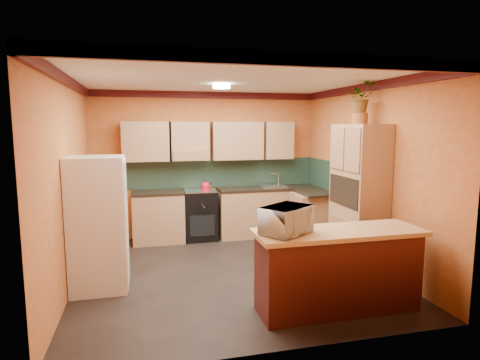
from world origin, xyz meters
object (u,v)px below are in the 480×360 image
at_px(base_cabinets_back, 233,214).
at_px(breakfast_bar, 338,272).
at_px(pantry, 358,197).
at_px(microwave, 286,220).
at_px(stove, 200,215).
at_px(fridge, 98,224).

bearing_deg(base_cabinets_back, breakfast_bar, -81.60).
distance_m(pantry, microwave, 1.97).
height_order(base_cabinets_back, pantry, pantry).
xyz_separation_m(base_cabinets_back, breakfast_bar, (0.48, -3.24, 0.00)).
xyz_separation_m(stove, fridge, (-1.57, -1.96, 0.39)).
distance_m(base_cabinets_back, pantry, 2.55).
height_order(fridge, microwave, fridge).
relative_size(base_cabinets_back, fridge, 2.15).
xyz_separation_m(pantry, microwave, (-1.55, -1.21, 0.03)).
xyz_separation_m(breakfast_bar, microwave, (-0.62, 0.00, 0.64)).
distance_m(breakfast_bar, microwave, 0.89).
height_order(stove, microwave, microwave).
xyz_separation_m(fridge, microwave, (2.05, -1.28, 0.23)).
relative_size(base_cabinets_back, microwave, 6.75).
bearing_deg(breakfast_bar, pantry, 52.32).
xyz_separation_m(stove, breakfast_bar, (1.10, -3.24, -0.02)).
distance_m(stove, breakfast_bar, 3.42).
xyz_separation_m(stove, microwave, (0.48, -3.24, 0.62)).
relative_size(stove, breakfast_bar, 0.51).
bearing_deg(base_cabinets_back, microwave, -92.57).
distance_m(stove, fridge, 2.54).
distance_m(base_cabinets_back, breakfast_bar, 3.28).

